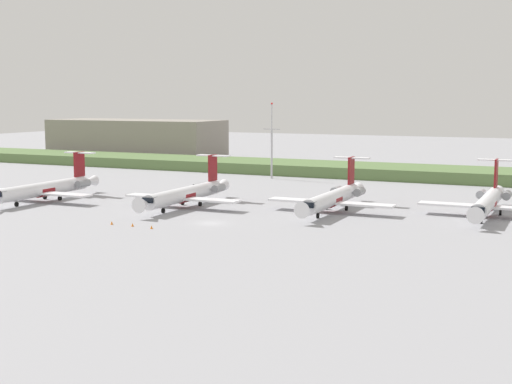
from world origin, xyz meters
TOP-DOWN VIEW (x-y plane):
  - ground_plane at (0.00, 30.00)m, footprint 500.00×500.00m
  - grass_berm at (0.00, 78.86)m, footprint 320.00×20.00m
  - regional_jet_nearest at (-41.34, 8.38)m, footprint 22.81×31.00m
  - regional_jet_second at (-12.41, 13.39)m, footprint 22.81×31.00m
  - regional_jet_third at (14.13, 19.73)m, footprint 22.81×31.00m
  - regional_jet_fourth at (39.80, 26.11)m, footprint 22.81×31.00m
  - antenna_mast at (-16.87, 63.26)m, footprint 4.40×0.50m
  - distant_hangar at (-85.98, 104.71)m, footprint 60.32×22.39m
  - safety_cone_front_marker at (-13.78, -7.78)m, footprint 0.44×0.44m
  - safety_cone_mid_marker at (-9.79, -7.80)m, footprint 0.44×0.44m
  - safety_cone_rear_marker at (-5.95, -8.26)m, footprint 0.44×0.44m

SIDE VIEW (x-z plane):
  - ground_plane at x=0.00m, z-range 0.00..0.00m
  - safety_cone_front_marker at x=-13.78m, z-range 0.00..0.55m
  - safety_cone_mid_marker at x=-9.79m, z-range 0.00..0.55m
  - safety_cone_rear_marker at x=-5.95m, z-range 0.00..0.55m
  - grass_berm at x=0.00m, z-range 0.00..2.86m
  - regional_jet_nearest at x=-41.34m, z-range -1.96..7.04m
  - regional_jet_second at x=-12.41m, z-range -1.96..7.04m
  - regional_jet_third at x=14.13m, z-range -1.96..7.04m
  - regional_jet_fourth at x=39.80m, z-range -1.96..7.04m
  - distant_hangar at x=-85.98m, z-range 0.00..12.76m
  - antenna_mast at x=-16.87m, z-range -1.55..17.48m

